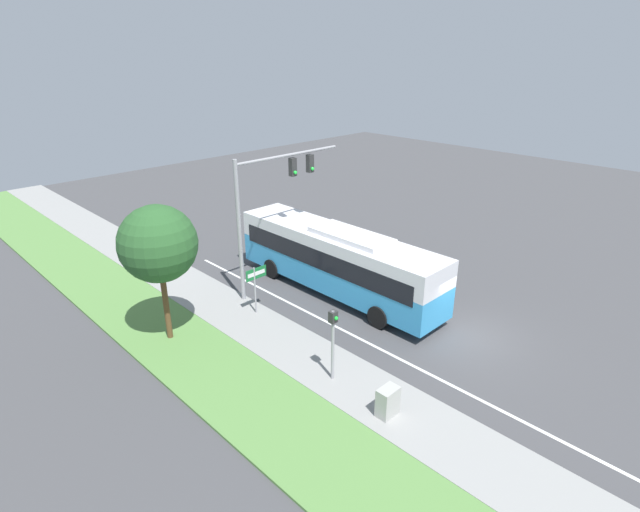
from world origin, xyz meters
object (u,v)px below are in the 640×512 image
bus (337,258)px  signal_gantry (270,196)px  pedestrian_signal (333,334)px  street_sign (256,281)px  utility_cabinet (388,402)px

bus → signal_gantry: size_ratio=1.70×
pedestrian_signal → street_sign: (1.14, 6.01, -0.33)m
bus → utility_cabinet: size_ratio=11.37×
signal_gantry → pedestrian_signal: 8.76m
pedestrian_signal → utility_cabinet: bearing=-92.8°
bus → street_sign: (-4.27, 1.07, -0.23)m
bus → signal_gantry: bearing=128.4°
signal_gantry → street_sign: bearing=-145.8°
utility_cabinet → bus: bearing=54.0°
bus → street_sign: bearing=166.0°
pedestrian_signal → street_sign: 6.12m
pedestrian_signal → bus: bearing=42.4°
utility_cabinet → street_sign: bearing=81.7°
bus → street_sign: size_ratio=4.96×
signal_gantry → street_sign: 4.26m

